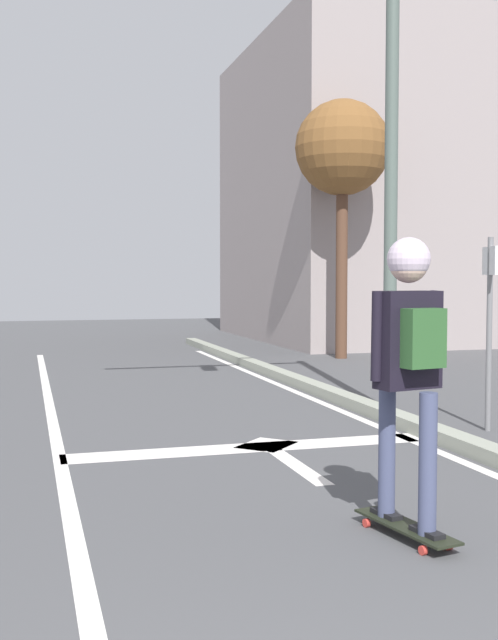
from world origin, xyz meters
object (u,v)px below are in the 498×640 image
object	(u,v)px
street_sign_post	(490,304)
roadside_tree	(342,151)
traffic_signal_mast	(334,84)
skateboard	(406,527)
skater	(409,341)

from	to	relation	value
street_sign_post	roadside_tree	world-z (taller)	roadside_tree
traffic_signal_mast	street_sign_post	world-z (taller)	traffic_signal_mast
skateboard	roadside_tree	size ratio (longest dim) A/B	0.16
skater	traffic_signal_mast	size ratio (longest dim) A/B	0.31
skateboard	traffic_signal_mast	bearing A→B (deg)	73.69
skateboard	traffic_signal_mast	xyz separation A→B (m)	(1.25, 4.27, 3.85)
skater	roadside_tree	xyz separation A→B (m)	(3.92, 10.33, 2.96)
skater	roadside_tree	size ratio (longest dim) A/B	0.34
street_sign_post	traffic_signal_mast	bearing A→B (deg)	130.79
traffic_signal_mast	street_sign_post	distance (m)	3.16
traffic_signal_mast	roadside_tree	distance (m)	6.62
roadside_tree	skateboard	bearing A→B (deg)	-110.81
skateboard	street_sign_post	world-z (taller)	street_sign_post
skateboard	skater	bearing A→B (deg)	-79.59
traffic_signal_mast	street_sign_post	bearing A→B (deg)	-49.21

